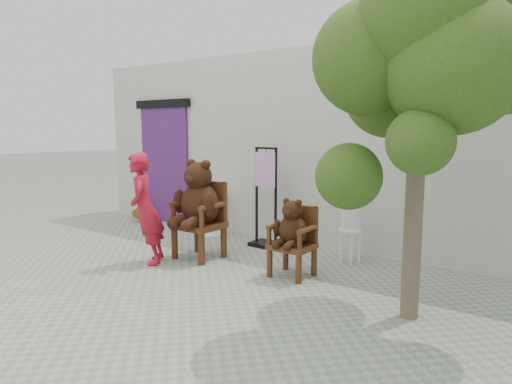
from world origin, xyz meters
TOP-DOWN VIEW (x-y plane):
  - ground_plane at (0.00, 0.00)m, footprint 60.00×60.00m
  - back_wall at (0.00, 3.10)m, footprint 9.00×1.00m
  - doorway at (-3.00, 2.58)m, footprint 1.40×0.11m
  - chair_big at (-0.76, 1.11)m, footprint 0.68×0.72m
  - chair_small at (0.70, 1.19)m, footprint 0.49×0.51m
  - person at (-1.16, 0.51)m, footprint 0.62×0.64m
  - cafe_table at (-1.57, 2.25)m, footprint 0.60×0.60m
  - display_stand at (-0.37, 2.17)m, footprint 0.46×0.37m
  - stool_bucket at (1.04, 2.13)m, footprint 0.32×0.32m
  - tree at (2.32, 0.65)m, footprint 1.95×1.93m
  - potted_plant at (-3.40, 2.35)m, footprint 0.43×0.38m

SIDE VIEW (x-z plane):
  - ground_plane at x=0.00m, z-range 0.00..0.00m
  - potted_plant at x=-3.40m, z-range 0.00..0.42m
  - cafe_table at x=-1.57m, z-range 0.09..0.79m
  - chair_small at x=0.70m, z-range 0.08..1.04m
  - display_stand at x=-0.37m, z-range -0.17..1.34m
  - stool_bucket at x=1.04m, z-range -0.08..1.37m
  - person at x=-1.16m, z-range 0.00..1.48m
  - chair_big at x=-0.76m, z-range 0.08..1.46m
  - doorway at x=-3.00m, z-range 0.00..2.33m
  - back_wall at x=0.00m, z-range 0.00..3.00m
  - tree at x=2.32m, z-range 0.72..4.10m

